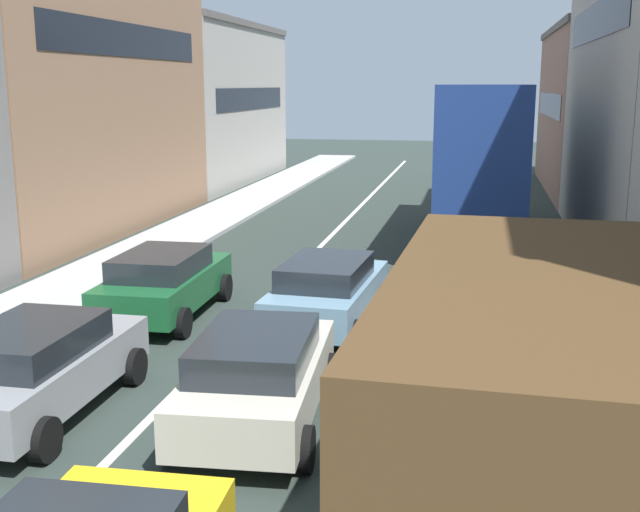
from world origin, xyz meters
TOP-DOWN VIEW (x-y plane):
  - sidewalk_left at (-6.70, 20.00)m, footprint 2.60×64.00m
  - lane_stripe_left at (-1.70, 20.00)m, footprint 0.16×60.00m
  - lane_stripe_right at (1.70, 20.00)m, footprint 0.16×60.00m
  - building_row_left at (-12.00, 20.02)m, footprint 7.20×43.90m
  - removalist_box_truck at (3.69, 3.71)m, footprint 2.94×7.79m
  - sedan_centre_lane_second at (0.00, 7.21)m, footprint 2.30×4.41m
  - wagon_left_lane_second at (-3.46, 6.86)m, footprint 2.06×4.30m
  - hatchback_centre_lane_third at (0.11, 12.26)m, footprint 2.27×4.40m
  - sedan_left_lane_third at (-3.59, 12.34)m, footprint 2.13×4.33m
  - sedan_right_lane_behind_truck at (3.47, 10.96)m, footprint 2.20×4.37m
  - bus_mid_queue_primary at (3.25, 22.32)m, footprint 2.86×10.52m

SIDE VIEW (x-z plane):
  - lane_stripe_left at x=-1.70m, z-range 0.00..0.01m
  - lane_stripe_right at x=1.70m, z-range 0.00..0.01m
  - sidewalk_left at x=-6.70m, z-range 0.00..0.14m
  - sedan_centre_lane_second at x=0.00m, z-range 0.05..1.54m
  - wagon_left_lane_second at x=-3.46m, z-range 0.05..1.54m
  - hatchback_centre_lane_third at x=0.11m, z-range 0.05..1.54m
  - sedan_left_lane_third at x=-3.59m, z-range 0.05..1.54m
  - sedan_right_lane_behind_truck at x=3.47m, z-range 0.05..1.54m
  - removalist_box_truck at x=3.69m, z-range 0.18..3.76m
  - bus_mid_queue_primary at x=3.25m, z-range 0.30..5.36m
  - building_row_left at x=-12.00m, z-range -0.64..12.00m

